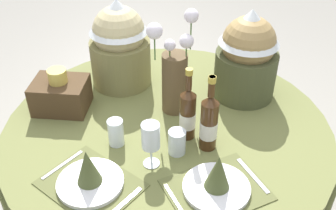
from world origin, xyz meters
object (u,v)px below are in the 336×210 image
object	(u,v)px
wine_bottle_left	(188,113)
tumbler_near_right	(177,142)
flower_vase	(175,74)
gift_tub_back_left	(119,40)
place_setting_right	(217,181)
gift_tub_back_right	(248,52)
wine_bottle_centre	(209,122)
woven_basket_side_left	(61,94)
dining_table	(167,148)
place_setting_left	(89,175)
tumbler_mid	(116,132)
wine_glass_left	(151,137)

from	to	relation	value
wine_bottle_left	tumbler_near_right	bearing A→B (deg)	-108.40
flower_vase	gift_tub_back_left	world-z (taller)	flower_vase
place_setting_right	gift_tub_back_right	world-z (taller)	gift_tub_back_right
wine_bottle_centre	woven_basket_side_left	world-z (taller)	wine_bottle_centre
dining_table	place_setting_right	size ratio (longest dim) A/B	3.35
gift_tub_back_left	place_setting_left	bearing A→B (deg)	-88.47
flower_vase	place_setting_left	bearing A→B (deg)	-117.91
place_setting_right	tumbler_near_right	distance (m)	0.24
place_setting_left	place_setting_right	bearing A→B (deg)	2.50
woven_basket_side_left	wine_bottle_centre	bearing A→B (deg)	-16.93
gift_tub_back_right	woven_basket_side_left	bearing A→B (deg)	-166.46
place_setting_right	flower_vase	distance (m)	0.52
place_setting_left	flower_vase	world-z (taller)	flower_vase
tumbler_mid	gift_tub_back_right	bearing A→B (deg)	38.29
gift_tub_back_left	woven_basket_side_left	distance (m)	0.37
place_setting_left	gift_tub_back_right	xyz separation A→B (m)	(0.57, 0.65, 0.18)
wine_glass_left	woven_basket_side_left	distance (m)	0.55
wine_bottle_centre	wine_glass_left	bearing A→B (deg)	-150.19
wine_glass_left	woven_basket_side_left	size ratio (longest dim) A/B	0.80
place_setting_right	wine_bottle_left	distance (m)	0.32
place_setting_right	gift_tub_back_right	xyz separation A→B (m)	(0.12, 0.63, 0.18)
flower_vase	wine_bottle_centre	bearing A→B (deg)	-57.32
place_setting_left	wine_glass_left	size ratio (longest dim) A/B	2.26
tumbler_near_right	woven_basket_side_left	size ratio (longest dim) A/B	0.43
wine_bottle_centre	flower_vase	bearing A→B (deg)	122.68
flower_vase	wine_glass_left	world-z (taller)	flower_vase
tumbler_mid	woven_basket_side_left	distance (m)	0.36
place_setting_right	wine_glass_left	size ratio (longest dim) A/B	2.25
dining_table	gift_tub_back_left	bearing A→B (deg)	128.39
wine_bottle_centre	gift_tub_back_left	xyz separation A→B (m)	(-0.43, 0.45, 0.10)
wine_bottle_centre	place_setting_left	bearing A→B (deg)	-148.89
wine_bottle_left	gift_tub_back_left	distance (m)	0.53
flower_vase	tumbler_near_right	world-z (taller)	flower_vase
place_setting_right	wine_glass_left	world-z (taller)	wine_glass_left
place_setting_right	wine_bottle_centre	world-z (taller)	wine_bottle_centre
wine_bottle_centre	wine_glass_left	size ratio (longest dim) A/B	1.74
wine_glass_left	gift_tub_back_left	size ratio (longest dim) A/B	0.44
tumbler_mid	tumbler_near_right	bearing A→B (deg)	-6.32
gift_tub_back_right	dining_table	bearing A→B (deg)	-140.42
wine_bottle_left	gift_tub_back_left	bearing A→B (deg)	131.69
wine_bottle_left	tumbler_mid	bearing A→B (deg)	-165.03
place_setting_right	tumbler_mid	xyz separation A→B (m)	(-0.40, 0.21, 0.01)
dining_table	wine_bottle_left	xyz separation A→B (m)	(0.09, -0.06, 0.25)
place_setting_left	tumbler_near_right	distance (m)	0.36
place_setting_right	tumbler_near_right	xyz separation A→B (m)	(-0.16, 0.18, 0.00)
flower_vase	tumbler_near_right	bearing A→B (deg)	-82.97
dining_table	place_setting_left	distance (m)	0.48
dining_table	wine_glass_left	bearing A→B (deg)	-98.43
dining_table	gift_tub_back_right	world-z (taller)	gift_tub_back_right
flower_vase	woven_basket_side_left	bearing A→B (deg)	-175.47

